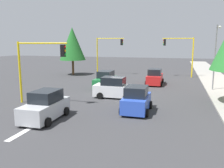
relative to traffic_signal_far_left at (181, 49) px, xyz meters
The scene contains 13 objects.
ground_plane 15.69m from the traffic_signal_far_left, 22.27° to the right, with size 120.00×120.00×0.00m, color #353538.
sidewalk_kerb 10.98m from the traffic_signal_far_left, 27.90° to the left, with size 80.00×4.00×0.15m, color gray.
lane_arrow_near 27.29m from the traffic_signal_far_left, 18.90° to the right, with size 2.40×1.10×1.10m.
traffic_signal_far_left is the anchor object (origin of this frame).
traffic_signal_near_right 23.01m from the traffic_signal_far_left, 29.60° to the right, with size 0.36×4.59×5.25m.
traffic_signal_far_right 11.47m from the traffic_signal_far_left, 90.00° to the right, with size 0.36×4.59×5.96m.
street_lamp_curbside 10.95m from the traffic_signal_far_left, 18.45° to the left, with size 2.15×0.28×7.00m.
tree_opposite_side 16.87m from the traffic_signal_far_left, 83.18° to the right, with size 4.15×4.15×7.57m.
car_blue 20.60m from the traffic_signal_far_left, ahead, with size 3.64×2.07×1.98m.
car_red 8.92m from the traffic_signal_far_left, 21.06° to the right, with size 4.14×2.04×1.98m.
car_green 14.67m from the traffic_signal_far_left, 34.83° to the right, with size 4.14×2.03×1.98m.
car_white 17.36m from the traffic_signal_far_left, 20.17° to the right, with size 2.12×4.01×1.98m.
car_silver 25.31m from the traffic_signal_far_left, 20.36° to the right, with size 4.04×2.06×1.98m.
Camera 1 is at (23.17, 5.54, 5.14)m, focal length 37.90 mm.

